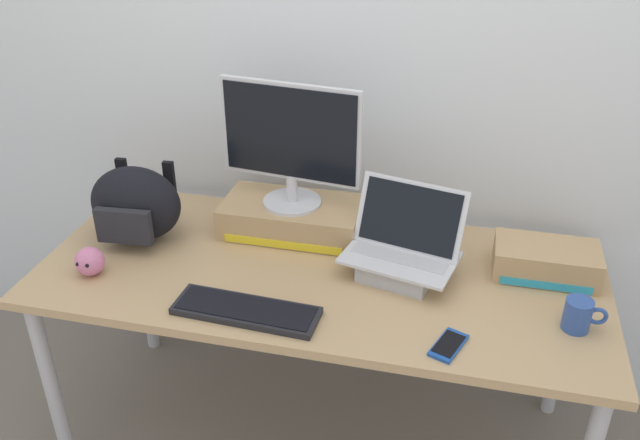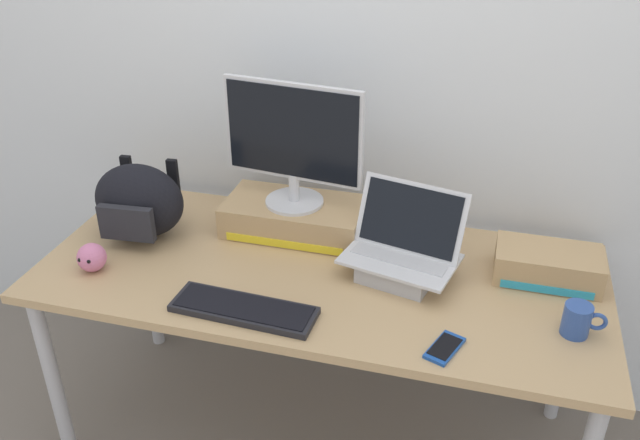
% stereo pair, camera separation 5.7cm
% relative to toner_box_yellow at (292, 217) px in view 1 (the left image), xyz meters
% --- Properties ---
extents(ground_plane, '(20.00, 20.00, 0.00)m').
position_rel_toner_box_yellow_xyz_m(ground_plane, '(0.15, -0.21, -0.80)').
color(ground_plane, '#70665B').
extents(back_wall, '(7.00, 0.10, 2.60)m').
position_rel_toner_box_yellow_xyz_m(back_wall, '(0.15, 0.28, 0.50)').
color(back_wall, silver).
rests_on(back_wall, ground).
extents(desk, '(1.79, 0.79, 0.74)m').
position_rel_toner_box_yellow_xyz_m(desk, '(0.15, -0.21, -0.12)').
color(desk, tan).
rests_on(desk, ground).
extents(toner_box_yellow, '(0.48, 0.26, 0.11)m').
position_rel_toner_box_yellow_xyz_m(toner_box_yellow, '(0.00, 0.00, 0.00)').
color(toner_box_yellow, tan).
rests_on(toner_box_yellow, desk).
extents(desktop_monitor, '(0.48, 0.20, 0.43)m').
position_rel_toner_box_yellow_xyz_m(desktop_monitor, '(-0.00, -0.00, 0.28)').
color(desktop_monitor, silver).
rests_on(desktop_monitor, toner_box_yellow).
extents(open_laptop, '(0.39, 0.30, 0.28)m').
position_rel_toner_box_yellow_xyz_m(open_laptop, '(0.40, -0.18, 0.01)').
color(open_laptop, '#ADADB2').
rests_on(open_laptop, desk).
extents(external_keyboard, '(0.43, 0.16, 0.02)m').
position_rel_toner_box_yellow_xyz_m(external_keyboard, '(-0.00, -0.49, -0.04)').
color(external_keyboard, black).
rests_on(external_keyboard, desk).
extents(messenger_backpack, '(0.32, 0.26, 0.26)m').
position_rel_toner_box_yellow_xyz_m(messenger_backpack, '(-0.50, -0.17, 0.08)').
color(messenger_backpack, black).
rests_on(messenger_backpack, desk).
extents(coffee_mug, '(0.12, 0.08, 0.09)m').
position_rel_toner_box_yellow_xyz_m(coffee_mug, '(0.92, -0.34, -0.01)').
color(coffee_mug, '#2D4C93').
rests_on(coffee_mug, desk).
extents(cell_phone, '(0.11, 0.15, 0.01)m').
position_rel_toner_box_yellow_xyz_m(cell_phone, '(0.58, -0.50, -0.05)').
color(cell_phone, '#19479E').
rests_on(cell_phone, desk).
extents(plush_toy, '(0.09, 0.09, 0.09)m').
position_rel_toner_box_yellow_xyz_m(plush_toy, '(-0.55, -0.41, -0.01)').
color(plush_toy, '#CC7099').
rests_on(plush_toy, desk).
extents(toner_box_cyan, '(0.32, 0.18, 0.10)m').
position_rel_toner_box_yellow_xyz_m(toner_box_cyan, '(0.85, -0.08, -0.00)').
color(toner_box_cyan, tan).
rests_on(toner_box_cyan, desk).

